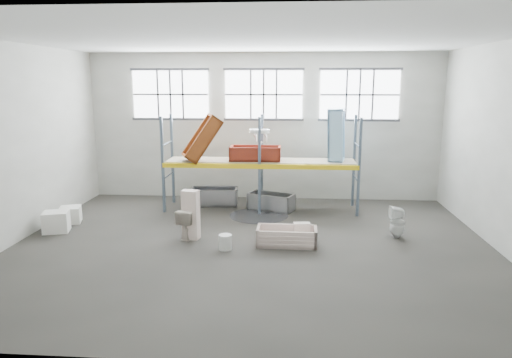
# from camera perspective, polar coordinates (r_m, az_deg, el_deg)

# --- Properties ---
(floor) EXTENTS (12.00, 10.00, 0.10)m
(floor) POSITION_cam_1_polar(r_m,az_deg,el_deg) (11.85, -0.55, -8.37)
(floor) COLOR #413E38
(floor) RESTS_ON ground
(ceiling) EXTENTS (12.00, 10.00, 0.10)m
(ceiling) POSITION_cam_1_polar(r_m,az_deg,el_deg) (11.17, -0.60, 17.00)
(ceiling) COLOR silver
(ceiling) RESTS_ON ground
(wall_back) EXTENTS (12.00, 0.10, 5.00)m
(wall_back) POSITION_cam_1_polar(r_m,az_deg,el_deg) (16.24, 0.95, 6.37)
(wall_back) COLOR #9F9E92
(wall_back) RESTS_ON ground
(wall_front) EXTENTS (12.00, 0.10, 5.00)m
(wall_front) POSITION_cam_1_polar(r_m,az_deg,el_deg) (6.30, -4.49, -2.38)
(wall_front) COLOR beige
(wall_front) RESTS_ON ground
(wall_left) EXTENTS (0.10, 10.00, 5.00)m
(wall_left) POSITION_cam_1_polar(r_m,az_deg,el_deg) (13.20, -27.82, 3.75)
(wall_left) COLOR #B8B7AB
(wall_left) RESTS_ON ground
(window_left) EXTENTS (2.60, 0.04, 1.60)m
(window_left) POSITION_cam_1_polar(r_m,az_deg,el_deg) (16.56, -10.36, 10.11)
(window_left) COLOR white
(window_left) RESTS_ON wall_back
(window_mid) EXTENTS (2.60, 0.04, 1.60)m
(window_mid) POSITION_cam_1_polar(r_m,az_deg,el_deg) (16.06, 0.94, 10.25)
(window_mid) COLOR white
(window_mid) RESTS_ON wall_back
(window_right) EXTENTS (2.60, 0.04, 1.60)m
(window_right) POSITION_cam_1_polar(r_m,az_deg,el_deg) (16.19, 12.50, 9.99)
(window_right) COLOR white
(window_right) RESTS_ON wall_back
(rack_upright_la) EXTENTS (0.08, 0.08, 3.00)m
(rack_upright_la) POSITION_cam_1_polar(r_m,az_deg,el_deg) (14.75, -11.29, 1.67)
(rack_upright_la) COLOR slate
(rack_upright_la) RESTS_ON floor
(rack_upright_lb) EXTENTS (0.08, 0.08, 3.00)m
(rack_upright_lb) POSITION_cam_1_polar(r_m,az_deg,el_deg) (15.89, -10.14, 2.43)
(rack_upright_lb) COLOR slate
(rack_upright_lb) RESTS_ON floor
(rack_upright_ma) EXTENTS (0.08, 0.08, 3.00)m
(rack_upright_ma) POSITION_cam_1_polar(r_m,az_deg,el_deg) (14.24, 0.42, 1.54)
(rack_upright_ma) COLOR slate
(rack_upright_ma) RESTS_ON floor
(rack_upright_mb) EXTENTS (0.08, 0.08, 3.00)m
(rack_upright_mb) POSITION_cam_1_polar(r_m,az_deg,el_deg) (15.42, 0.73, 2.34)
(rack_upright_mb) COLOR slate
(rack_upright_mb) RESTS_ON floor
(rack_upright_ra) EXTENTS (0.08, 0.08, 3.00)m
(rack_upright_ra) POSITION_cam_1_polar(r_m,az_deg,el_deg) (14.36, 12.46, 1.35)
(rack_upright_ra) COLOR slate
(rack_upright_ra) RESTS_ON floor
(rack_upright_rb) EXTENTS (0.08, 0.08, 3.00)m
(rack_upright_rb) POSITION_cam_1_polar(r_m,az_deg,el_deg) (15.53, 11.85, 2.15)
(rack_upright_rb) COLOR slate
(rack_upright_rb) RESTS_ON floor
(rack_beam_front) EXTENTS (6.00, 0.10, 0.14)m
(rack_beam_front) POSITION_cam_1_polar(r_m,az_deg,el_deg) (14.24, 0.42, 1.54)
(rack_beam_front) COLOR yellow
(rack_beam_front) RESTS_ON floor
(rack_beam_back) EXTENTS (6.00, 0.10, 0.14)m
(rack_beam_back) POSITION_cam_1_polar(r_m,az_deg,el_deg) (15.42, 0.73, 2.34)
(rack_beam_back) COLOR yellow
(rack_beam_back) RESTS_ON floor
(shelf_deck) EXTENTS (5.90, 1.10, 0.03)m
(shelf_deck) POSITION_cam_1_polar(r_m,az_deg,el_deg) (14.82, 0.58, 2.26)
(shelf_deck) COLOR gray
(shelf_deck) RESTS_ON floor
(wet_patch) EXTENTS (1.80, 1.80, 0.00)m
(wet_patch) POSITION_cam_1_polar(r_m,az_deg,el_deg) (14.39, 0.36, -4.48)
(wet_patch) COLOR black
(wet_patch) RESTS_ON floor
(bathtub_beige) EXTENTS (1.52, 0.75, 0.44)m
(bathtub_beige) POSITION_cam_1_polar(r_m,az_deg,el_deg) (11.87, 3.76, -6.97)
(bathtub_beige) COLOR beige
(bathtub_beige) RESTS_ON floor
(cistern_spare) EXTENTS (0.43, 0.24, 0.40)m
(cistern_spare) POSITION_cam_1_polar(r_m,az_deg,el_deg) (12.18, 5.58, -6.22)
(cistern_spare) COLOR silver
(cistern_spare) RESTS_ON bathtub_beige
(sink_in_tub) EXTENTS (0.55, 0.55, 0.16)m
(sink_in_tub) POSITION_cam_1_polar(r_m,az_deg,el_deg) (12.25, 2.12, -6.65)
(sink_in_tub) COLOR beige
(sink_in_tub) RESTS_ON bathtub_beige
(toilet_beige) EXTENTS (0.64, 0.87, 0.79)m
(toilet_beige) POSITION_cam_1_polar(r_m,az_deg,el_deg) (12.47, -8.10, -5.30)
(toilet_beige) COLOR beige
(toilet_beige) RESTS_ON floor
(cistern_tall) EXTENTS (0.46, 0.35, 1.29)m
(cistern_tall) POSITION_cam_1_polar(r_m,az_deg,el_deg) (12.29, -7.94, -4.33)
(cistern_tall) COLOR beige
(cistern_tall) RESTS_ON floor
(toilet_white) EXTENTS (0.42, 0.41, 0.84)m
(toilet_white) POSITION_cam_1_polar(r_m,az_deg,el_deg) (12.86, 16.85, -5.04)
(toilet_white) COLOR white
(toilet_white) RESTS_ON floor
(steel_tub_left) EXTENTS (1.56, 0.79, 0.56)m
(steel_tub_left) POSITION_cam_1_polar(r_m,az_deg,el_deg) (15.68, -5.09, -2.11)
(steel_tub_left) COLOR #A6A6AE
(steel_tub_left) RESTS_ON floor
(steel_tub_right) EXTENTS (1.57, 1.15, 0.52)m
(steel_tub_right) POSITION_cam_1_polar(r_m,az_deg,el_deg) (15.03, 1.86, -2.75)
(steel_tub_right) COLOR #B3B5BA
(steel_tub_right) RESTS_ON floor
(rust_tub_flat) EXTENTS (1.59, 0.74, 0.45)m
(rust_tub_flat) POSITION_cam_1_polar(r_m,az_deg,el_deg) (14.74, -0.08, 3.15)
(rust_tub_flat) COLOR maroon
(rust_tub_flat) RESTS_ON shelf_deck
(rust_tub_tilted) EXTENTS (1.43, 1.12, 1.53)m
(rust_tub_tilted) POSITION_cam_1_polar(r_m,az_deg,el_deg) (14.72, -6.57, 4.93)
(rust_tub_tilted) COLOR #96400E
(rust_tub_tilted) RESTS_ON shelf_deck
(sink_on_shelf) EXTENTS (0.72, 0.62, 0.56)m
(sink_on_shelf) POSITION_cam_1_polar(r_m,az_deg,el_deg) (14.41, 0.41, 4.06)
(sink_on_shelf) COLOR white
(sink_on_shelf) RESTS_ON rust_tub_flat
(blue_tub_upright) EXTENTS (0.65, 0.85, 1.65)m
(blue_tub_upright) POSITION_cam_1_polar(r_m,az_deg,el_deg) (14.84, 9.75, 5.28)
(blue_tub_upright) COLOR #95C5E7
(blue_tub_upright) RESTS_ON shelf_deck
(bucket) EXTENTS (0.42, 0.42, 0.37)m
(bucket) POSITION_cam_1_polar(r_m,az_deg,el_deg) (11.57, -3.77, -7.67)
(bucket) COLOR silver
(bucket) RESTS_ON floor
(carton_near) EXTENTS (0.78, 0.72, 0.56)m
(carton_near) POSITION_cam_1_polar(r_m,az_deg,el_deg) (13.95, -23.16, -4.80)
(carton_near) COLOR white
(carton_near) RESTS_ON floor
(carton_far) EXTENTS (0.71, 0.71, 0.47)m
(carton_far) POSITION_cam_1_polar(r_m,az_deg,el_deg) (14.68, -21.67, -4.07)
(carton_far) COLOR white
(carton_far) RESTS_ON floor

